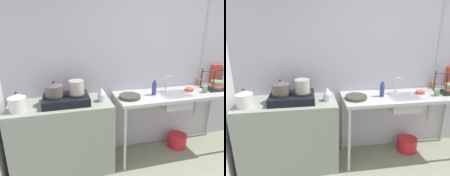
% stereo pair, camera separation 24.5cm
% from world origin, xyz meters
% --- Properties ---
extents(wall_back, '(5.33, 0.10, 2.44)m').
position_xyz_m(wall_back, '(0.00, 1.78, 1.22)').
color(wall_back, '#B6B4BE').
rests_on(wall_back, ground).
extents(wall_metal_strip, '(0.05, 0.01, 1.95)m').
position_xyz_m(wall_metal_strip, '(0.49, 1.73, 1.34)').
color(wall_metal_strip, '#AFADB0').
extents(counter_concrete, '(1.18, 0.55, 0.90)m').
position_xyz_m(counter_concrete, '(-1.60, 1.46, 0.45)').
color(counter_concrete, gray).
rests_on(counter_concrete, ground).
extents(counter_sink, '(1.69, 0.55, 0.90)m').
position_xyz_m(counter_sink, '(-0.07, 1.46, 0.83)').
color(counter_sink, '#AFADB0').
rests_on(counter_sink, ground).
extents(stove, '(0.53, 0.40, 0.11)m').
position_xyz_m(stove, '(-1.53, 1.46, 0.95)').
color(stove, black).
rests_on(stove, counter_concrete).
extents(pot_on_left_burner, '(0.21, 0.21, 0.17)m').
position_xyz_m(pot_on_left_burner, '(-1.66, 1.46, 1.08)').
color(pot_on_left_burner, '#4B4B41').
rests_on(pot_on_left_burner, stove).
extents(pot_on_right_burner, '(0.18, 0.18, 0.16)m').
position_xyz_m(pot_on_right_burner, '(-1.40, 1.46, 1.09)').
color(pot_on_right_burner, '#A09990').
rests_on(pot_on_right_burner, stove).
extents(pot_beside_stove, '(0.19, 0.19, 0.21)m').
position_xyz_m(pot_beside_stove, '(-2.04, 1.37, 1.00)').
color(pot_beside_stove, silver).
rests_on(pot_beside_stove, counter_concrete).
extents(percolator, '(0.10, 0.10, 0.17)m').
position_xyz_m(percolator, '(-1.11, 1.42, 0.98)').
color(percolator, silver).
rests_on(percolator, counter_concrete).
extents(sink_basin, '(0.38, 0.31, 0.17)m').
position_xyz_m(sink_basin, '(-0.12, 1.42, 0.81)').
color(sink_basin, '#AFADB0').
rests_on(sink_basin, counter_sink).
extents(faucet, '(0.12, 0.07, 0.22)m').
position_xyz_m(faucet, '(-0.15, 1.56, 1.05)').
color(faucet, '#AFADB0').
rests_on(faucet, counter_sink).
extents(frying_pan, '(0.27, 0.27, 0.04)m').
position_xyz_m(frying_pan, '(-0.75, 1.43, 0.92)').
color(frying_pan, '#3C392F').
rests_on(frying_pan, counter_sink).
extents(cup_by_rack, '(0.07, 0.07, 0.08)m').
position_xyz_m(cup_by_rack, '(0.31, 1.39, 0.94)').
color(cup_by_rack, '#688D66').
rests_on(cup_by_rack, counter_sink).
extents(small_bowl_on_drainboard, '(0.12, 0.12, 0.04)m').
position_xyz_m(small_bowl_on_drainboard, '(0.15, 1.49, 0.92)').
color(small_bowl_on_drainboard, '#BB4A3E').
rests_on(small_bowl_on_drainboard, counter_sink).
extents(bottle_by_sink, '(0.06, 0.06, 0.20)m').
position_xyz_m(bottle_by_sink, '(-0.40, 1.47, 0.99)').
color(bottle_by_sink, navy).
rests_on(bottle_by_sink, counter_sink).
extents(utensil_jar, '(0.07, 0.07, 0.23)m').
position_xyz_m(utensil_jar, '(0.46, 1.68, 0.95)').
color(utensil_jar, '#9D6D4C').
rests_on(utensil_jar, counter_sink).
extents(bucket_on_floor, '(0.27, 0.27, 0.20)m').
position_xyz_m(bucket_on_floor, '(0.06, 1.52, 0.10)').
color(bucket_on_floor, red).
rests_on(bucket_on_floor, ground).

